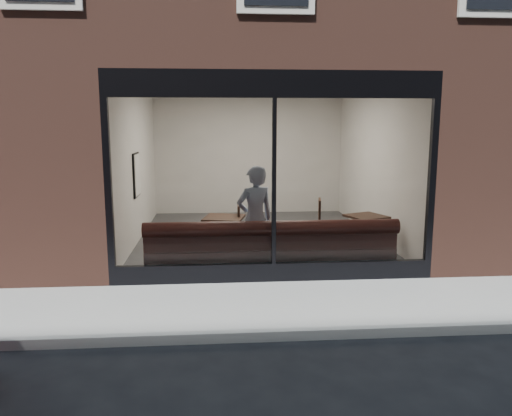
{
  "coord_description": "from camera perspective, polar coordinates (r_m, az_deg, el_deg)",
  "views": [
    {
      "loc": [
        -0.85,
        -5.36,
        2.45
      ],
      "look_at": [
        -0.24,
        2.4,
        1.11
      ],
      "focal_mm": 35.0,
      "sensor_mm": 36.0,
      "label": 1
    }
  ],
  "objects": [
    {
      "name": "person",
      "position": [
        8.24,
        -0.12,
        -1.22
      ],
      "size": [
        0.74,
        0.61,
        1.75
      ],
      "primitive_type": "imported",
      "rotation": [
        0.0,
        0.0,
        3.48
      ],
      "color": "#92A2C0",
      "rests_on": "cafe_floor"
    },
    {
      "name": "sidewalk_near",
      "position": [
        6.87,
        3.0,
        -11.08
      ],
      "size": [
        40.0,
        2.0,
        0.01
      ],
      "primitive_type": "cube",
      "color": "gray",
      "rests_on": "ground"
    },
    {
      "name": "storefront_glass",
      "position": [
        7.48,
        2.09,
        2.87
      ],
      "size": [
        4.8,
        0.0,
        4.8
      ],
      "primitive_type": "plane",
      "rotation": [
        1.57,
        0.0,
        0.0
      ],
      "color": "white",
      "rests_on": "storefront_kick"
    },
    {
      "name": "kerb_near",
      "position": [
        5.89,
        4.37,
        -14.21
      ],
      "size": [
        40.0,
        0.1,
        0.12
      ],
      "primitive_type": "cube",
      "color": "gray",
      "rests_on": "ground"
    },
    {
      "name": "cafe_table_left",
      "position": [
        9.03,
        -3.7,
        -1.15
      ],
      "size": [
        0.81,
        0.81,
        0.04
      ],
      "primitive_type": "cube",
      "rotation": [
        0.0,
        0.0,
        -0.21
      ],
      "color": "black",
      "rests_on": "cafe_floor"
    },
    {
      "name": "cafe_chair_right",
      "position": [
        10.04,
        6.12,
        -2.97
      ],
      "size": [
        0.54,
        0.54,
        0.04
      ],
      "primitive_type": "cube",
      "rotation": [
        0.0,
        0.0,
        2.96
      ],
      "color": "black",
      "rests_on": "cafe_floor"
    },
    {
      "name": "banquette",
      "position": [
        8.17,
        1.69,
        -6.02
      ],
      "size": [
        4.0,
        0.55,
        0.45
      ],
      "primitive_type": "cube",
      "color": "#391515",
      "rests_on": "cafe_floor"
    },
    {
      "name": "cafe_table_right",
      "position": [
        9.37,
        12.5,
        -0.96
      ],
      "size": [
        0.82,
        0.82,
        0.04
      ],
      "primitive_type": "cube",
      "rotation": [
        0.0,
        0.0,
        0.39
      ],
      "color": "black",
      "rests_on": "cafe_floor"
    },
    {
      "name": "host_building_pier_left",
      "position": [
        13.7,
        -16.78,
        5.83
      ],
      "size": [
        2.5,
        12.0,
        3.2
      ],
      "primitive_type": "cube",
      "color": "brown",
      "rests_on": "ground"
    },
    {
      "name": "wall_poster",
      "position": [
        10.29,
        -13.42,
        3.71
      ],
      "size": [
        0.02,
        0.62,
        0.82
      ],
      "primitive_type": "cube",
      "color": "white",
      "rests_on": "cafe_wall_left"
    },
    {
      "name": "storefront_mullion",
      "position": [
        7.51,
        2.07,
        2.9
      ],
      "size": [
        0.06,
        0.1,
        2.5
      ],
      "primitive_type": "cube",
      "color": "black",
      "rests_on": "storefront_kick"
    },
    {
      "name": "storefront_kick",
      "position": [
        7.81,
        2.0,
        -7.35
      ],
      "size": [
        5.0,
        0.1,
        0.3
      ],
      "primitive_type": "cube",
      "color": "black",
      "rests_on": "ground"
    },
    {
      "name": "cafe_wall_right",
      "position": [
        10.92,
        13.41,
        5.07
      ],
      "size": [
        0.0,
        6.0,
        6.0
      ],
      "primitive_type": "plane",
      "rotation": [
        1.57,
        0.0,
        -1.57
      ],
      "color": "silver",
      "rests_on": "ground"
    },
    {
      "name": "cafe_ceiling",
      "position": [
        10.42,
        0.23,
        13.87
      ],
      "size": [
        6.0,
        6.0,
        0.0
      ],
      "primitive_type": "plane",
      "rotation": [
        3.14,
        0.0,
        0.0
      ],
      "color": "white",
      "rests_on": "host_building_upper"
    },
    {
      "name": "cafe_chair_left",
      "position": [
        9.32,
        -3.15,
        -3.94
      ],
      "size": [
        0.43,
        0.43,
        0.04
      ],
      "primitive_type": "cube",
      "rotation": [
        0.0,
        0.0,
        3.11
      ],
      "color": "black",
      "rests_on": "cafe_floor"
    },
    {
      "name": "host_building_backfill",
      "position": [
        16.41,
        -1.51,
        6.83
      ],
      "size": [
        5.0,
        6.0,
        3.2
      ],
      "primitive_type": "cube",
      "color": "brown",
      "rests_on": "ground"
    },
    {
      "name": "storefront_header",
      "position": [
        7.48,
        2.14,
        14.0
      ],
      "size": [
        5.0,
        0.1,
        0.4
      ],
      "primitive_type": "cube",
      "color": "black",
      "rests_on": "host_building_upper"
    },
    {
      "name": "host_building_pier_right",
      "position": [
        14.16,
        14.58,
        6.05
      ],
      "size": [
        2.5,
        12.0,
        3.2
      ],
      "primitive_type": "cube",
      "color": "brown",
      "rests_on": "ground"
    },
    {
      "name": "cafe_floor",
      "position": [
        10.68,
        0.22,
        -3.36
      ],
      "size": [
        6.0,
        6.0,
        0.0
      ],
      "primitive_type": "plane",
      "color": "#2D2D30",
      "rests_on": "ground"
    },
    {
      "name": "cafe_wall_back",
      "position": [
        13.41,
        -0.83,
        6.17
      ],
      "size": [
        5.0,
        0.0,
        5.0
      ],
      "primitive_type": "plane",
      "rotation": [
        1.57,
        0.0,
        0.0
      ],
      "color": "silver",
      "rests_on": "ground"
    },
    {
      "name": "cafe_wall_left",
      "position": [
        10.52,
        -13.47,
        4.9
      ],
      "size": [
        0.0,
        6.0,
        6.0
      ],
      "primitive_type": "plane",
      "rotation": [
        1.57,
        0.0,
        1.57
      ],
      "color": "silver",
      "rests_on": "ground"
    },
    {
      "name": "ground",
      "position": [
        5.96,
        4.29,
        -14.54
      ],
      "size": [
        120.0,
        120.0,
        0.0
      ],
      "primitive_type": "plane",
      "color": "black",
      "rests_on": "ground"
    }
  ]
}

